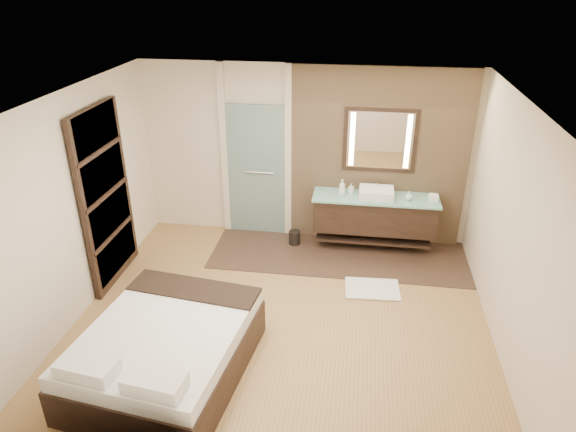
% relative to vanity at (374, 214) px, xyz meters
% --- Properties ---
extents(floor, '(5.00, 5.00, 0.00)m').
position_rel_vanity_xyz_m(floor, '(-1.10, -1.92, -0.58)').
color(floor, olive).
rests_on(floor, ground).
extents(tile_strip, '(3.80, 1.30, 0.01)m').
position_rel_vanity_xyz_m(tile_strip, '(-0.50, -0.32, -0.57)').
color(tile_strip, '#37281E').
rests_on(tile_strip, floor).
extents(stone_wall, '(2.60, 0.08, 2.70)m').
position_rel_vanity_xyz_m(stone_wall, '(0.00, 0.29, 0.77)').
color(stone_wall, '#A4835E').
rests_on(stone_wall, floor).
extents(vanity, '(1.85, 0.55, 0.88)m').
position_rel_vanity_xyz_m(vanity, '(0.00, 0.00, 0.00)').
color(vanity, black).
rests_on(vanity, stone_wall).
extents(mirror_unit, '(1.06, 0.04, 0.96)m').
position_rel_vanity_xyz_m(mirror_unit, '(0.00, 0.24, 1.07)').
color(mirror_unit, black).
rests_on(mirror_unit, stone_wall).
extents(frosted_door, '(1.10, 0.12, 2.70)m').
position_rel_vanity_xyz_m(frosted_door, '(-1.85, 0.28, 0.56)').
color(frosted_door, '#A7D3CF').
rests_on(frosted_door, floor).
extents(shoji_partition, '(0.06, 1.20, 2.40)m').
position_rel_vanity_xyz_m(shoji_partition, '(-3.53, -1.32, 0.63)').
color(shoji_partition, black).
rests_on(shoji_partition, floor).
extents(bed, '(1.78, 2.12, 0.74)m').
position_rel_vanity_xyz_m(bed, '(-2.15, -3.08, -0.27)').
color(bed, black).
rests_on(bed, floor).
extents(bath_mat, '(0.75, 0.54, 0.02)m').
position_rel_vanity_xyz_m(bath_mat, '(0.01, -1.17, -0.56)').
color(bath_mat, white).
rests_on(bath_mat, floor).
extents(waste_bin, '(0.23, 0.23, 0.22)m').
position_rel_vanity_xyz_m(waste_bin, '(-1.20, -0.07, -0.47)').
color(waste_bin, black).
rests_on(waste_bin, floor).
extents(tissue_box, '(0.12, 0.12, 0.10)m').
position_rel_vanity_xyz_m(tissue_box, '(0.82, -0.05, 0.33)').
color(tissue_box, white).
rests_on(tissue_box, vanity).
extents(soap_bottle_a, '(0.11, 0.11, 0.24)m').
position_rel_vanity_xyz_m(soap_bottle_a, '(-0.50, -0.01, 0.40)').
color(soap_bottle_a, silver).
rests_on(soap_bottle_a, vanity).
extents(soap_bottle_b, '(0.09, 0.09, 0.16)m').
position_rel_vanity_xyz_m(soap_bottle_b, '(-0.37, 0.07, 0.36)').
color(soap_bottle_b, '#B2B2B2').
rests_on(soap_bottle_b, vanity).
extents(soap_bottle_c, '(0.11, 0.11, 0.14)m').
position_rel_vanity_xyz_m(soap_bottle_c, '(0.47, -0.06, 0.35)').
color(soap_bottle_c, '#BAEAE7').
rests_on(soap_bottle_c, vanity).
extents(cup, '(0.14, 0.14, 0.09)m').
position_rel_vanity_xyz_m(cup, '(0.80, -0.00, 0.33)').
color(cup, white).
rests_on(cup, vanity).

